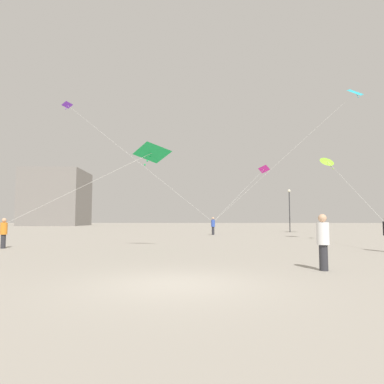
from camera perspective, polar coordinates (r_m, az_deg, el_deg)
The scene contains 11 objects.
ground_plane at distance 8.42m, azimuth -2.87°, elevation -15.27°, with size 300.00×300.00×0.00m, color #9E9689.
person_in_blue at distance 34.89m, azimuth 3.56°, elevation -5.58°, with size 0.39×0.39×1.81m.
person_in_orange at distance 21.07m, azimuth -29.10°, elevation -5.85°, with size 0.36×0.36×1.64m.
person_in_white at distance 11.22m, azimuth 21.16°, elevation -7.45°, with size 0.38×0.38×1.72m.
kite_emerald_delta at distance 18.59m, azimuth -6.96°, elevation 6.45°, with size 8.99×1.37×4.25m.
kite_magenta_delta at distance 43.73m, azimuth 11.88°, elevation 3.64°, with size 7.53×8.42×7.03m.
kite_cyan_delta at distance 37.59m, azimuth 25.41°, elevation 14.53°, with size 14.75×3.34×12.98m.
kite_lime_diamond at distance 28.73m, azimuth 21.82°, elevation 4.80°, with size 1.65×10.54×5.30m.
kite_violet_delta at distance 40.51m, azimuth -19.06°, elevation 12.70°, with size 16.53×1.73×13.21m.
building_left_hall at distance 96.21m, azimuth -21.75°, elevation -0.97°, with size 15.35×16.47×14.41m.
lamppost_west at distance 43.74m, azimuth 16.06°, elevation -1.89°, with size 0.36×0.36×5.30m.
Camera 1 is at (0.59, -8.25, 1.55)m, focal length 31.72 mm.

